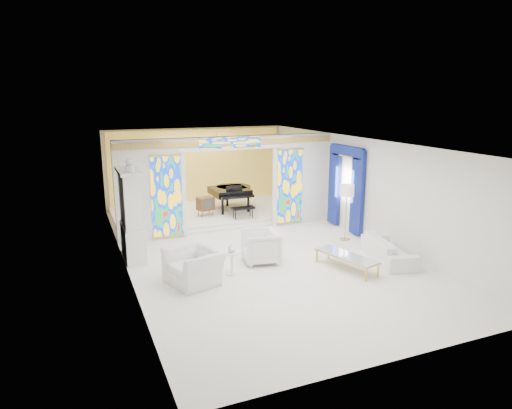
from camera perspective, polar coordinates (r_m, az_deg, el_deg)
name	(u,v)px	position (r m, az deg, el deg)	size (l,w,h in m)	color
floor	(254,249)	(12.88, -0.22, -5.62)	(12.00, 12.00, 0.00)	white
ceiling	(254,142)	(12.23, -0.23, 7.78)	(7.00, 12.00, 0.02)	white
wall_back	(197,166)	(18.07, -7.44, 4.73)	(7.00, 0.02, 3.00)	silver
wall_front	(400,275)	(7.50, 17.53, -8.43)	(7.00, 0.02, 3.00)	silver
wall_left	(122,209)	(11.64, -16.39, -0.56)	(0.02, 12.00, 3.00)	silver
wall_right	(361,188)	(14.13, 13.04, 2.06)	(0.02, 12.00, 3.00)	silver
partition_wall	(230,180)	(14.27, -3.25, 3.12)	(7.00, 0.22, 3.00)	silver
stained_glass_left	(167,197)	(13.72, -11.12, 0.96)	(0.90, 0.04, 2.40)	gold
stained_glass_right	(290,187)	(15.02, 4.24, 2.25)	(0.90, 0.04, 2.40)	gold
stained_glass_transom	(231,142)	(14.01, -3.17, 7.75)	(2.00, 0.04, 0.34)	gold
alcove_platform	(212,212)	(16.56, -5.58, -1.00)	(6.80, 3.80, 0.18)	white
gold_curtain_back	(197,167)	(17.96, -7.34, 4.68)	(6.70, 0.10, 2.90)	#FDD258
chandelier	(216,144)	(16.09, -4.99, 7.50)	(0.48, 0.48, 0.30)	gold
blue_drapes	(346,181)	(14.63, 11.16, 2.84)	(0.14, 1.85, 2.65)	navy
china_cabinet	(132,215)	(12.33, -15.29, -1.31)	(0.56, 1.46, 2.72)	white
armchair_left	(194,266)	(10.66, -7.75, -7.65)	(1.22, 1.06, 0.79)	silver
armchair_right	(261,247)	(11.80, 0.59, -5.29)	(0.89, 0.92, 0.84)	white
sofa	(389,249)	(12.49, 16.27, -5.36)	(2.04, 0.80, 0.60)	white
side_table	(232,259)	(11.07, -3.03, -6.87)	(0.59, 0.59, 0.56)	white
vase	(232,248)	(10.97, -3.05, -5.43)	(0.19, 0.19, 0.20)	silver
coffee_table	(346,256)	(11.55, 11.25, -6.34)	(0.97, 1.79, 0.38)	silver
floor_lamp	(347,193)	(13.60, 11.29, 1.39)	(0.53, 0.53, 1.67)	gold
grand_piano	(232,191)	(16.57, -3.03, 1.69)	(1.53, 2.41, 0.97)	black
tv_console	(206,204)	(15.75, -6.33, 0.11)	(0.62, 0.49, 0.64)	#55351F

